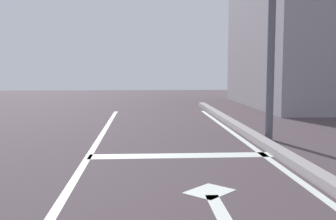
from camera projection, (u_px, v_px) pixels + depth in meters
lane_line_center at (57, 208)px, 4.50m from camera, size 0.12×20.00×0.01m
lane_line_curbside at (329, 202)px, 4.69m from camera, size 0.12×20.00×0.01m
stop_bar at (181, 156)px, 7.18m from camera, size 3.26×0.40×0.01m
lane_arrow_stem at (223, 216)px, 4.26m from camera, size 0.16×1.40×0.01m
lane_arrow_head at (209, 191)px, 5.10m from camera, size 0.71×0.71×0.01m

